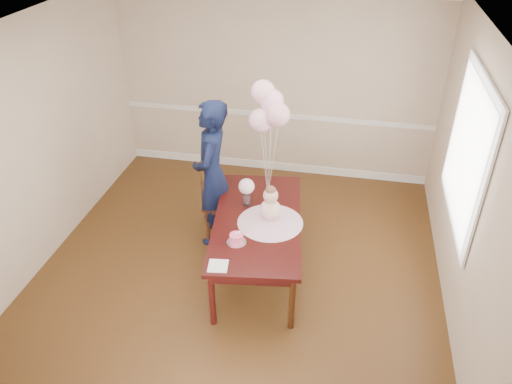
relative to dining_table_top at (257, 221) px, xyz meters
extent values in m
cube|color=#39210E|center=(-0.21, -0.17, -0.67)|extent=(4.50, 5.00, 0.00)
cube|color=white|center=(-0.21, -0.17, 2.03)|extent=(4.50, 5.00, 0.02)
cube|color=tan|center=(-0.21, 2.33, 0.68)|extent=(4.50, 0.02, 2.70)
cube|color=tan|center=(-2.46, -0.17, 0.68)|extent=(0.02, 5.00, 2.70)
cube|color=tan|center=(2.04, -0.17, 0.68)|extent=(0.02, 5.00, 2.70)
cube|color=silver|center=(-0.21, 2.32, 0.23)|extent=(4.50, 0.02, 0.07)
cube|color=white|center=(-0.21, 2.32, -0.61)|extent=(4.50, 0.02, 0.12)
cube|color=white|center=(2.02, 0.33, 0.88)|extent=(0.02, 1.66, 1.56)
cube|color=white|center=(2.00, 0.33, 0.88)|extent=(0.01, 1.50, 1.40)
cube|color=black|center=(0.00, 0.00, 0.00)|extent=(1.17, 1.97, 0.05)
cube|color=black|center=(0.00, 0.00, -0.07)|extent=(1.06, 1.86, 0.09)
cylinder|color=black|center=(-0.27, -0.90, -0.35)|extent=(0.07, 0.07, 0.65)
cylinder|color=black|center=(0.50, -0.80, -0.35)|extent=(0.07, 0.07, 0.65)
cylinder|color=black|center=(-0.50, 0.80, -0.35)|extent=(0.07, 0.07, 0.65)
cylinder|color=black|center=(0.27, 0.90, -0.35)|extent=(0.07, 0.07, 0.65)
cone|color=#D69DBD|center=(0.14, -0.03, 0.07)|extent=(0.79, 0.79, 0.09)
sphere|color=#FC9FBB|center=(0.14, -0.03, 0.19)|extent=(0.22, 0.22, 0.22)
sphere|color=beige|center=(0.14, -0.03, 0.37)|extent=(0.16, 0.16, 0.16)
sphere|color=brown|center=(0.14, -0.03, 0.42)|extent=(0.11, 0.11, 0.11)
cylinder|color=silver|center=(-0.13, -0.44, 0.03)|extent=(0.23, 0.23, 0.01)
cylinder|color=#FB4F7B|center=(-0.13, -0.44, 0.08)|extent=(0.16, 0.16, 0.09)
sphere|color=white|center=(-0.13, -0.44, 0.14)|extent=(0.03, 0.03, 0.03)
sphere|color=white|center=(-0.10, -0.42, 0.14)|extent=(0.03, 0.03, 0.03)
cylinder|color=silver|center=(-0.18, 0.26, 0.10)|extent=(0.10, 0.10, 0.15)
sphere|color=silver|center=(-0.18, 0.26, 0.26)|extent=(0.18, 0.18, 0.18)
cube|color=white|center=(-0.22, -0.83, 0.03)|extent=(0.21, 0.21, 0.01)
cylinder|color=silver|center=(0.02, 0.52, 0.03)|extent=(0.04, 0.04, 0.02)
sphere|color=#ECA7C2|center=(-0.07, 0.51, 0.95)|extent=(0.26, 0.26, 0.26)
sphere|color=#EAA6B4|center=(0.12, 0.49, 1.05)|extent=(0.26, 0.26, 0.26)
sphere|color=#FFB4D8|center=(0.03, 0.61, 1.14)|extent=(0.26, 0.26, 0.26)
sphere|color=#FFB4D2|center=(-0.06, 0.62, 1.23)|extent=(0.26, 0.26, 0.26)
cylinder|color=white|center=(-0.02, 0.51, 0.42)|extent=(0.08, 0.02, 0.78)
cylinder|color=white|center=(0.07, 0.50, 0.47)|extent=(0.10, 0.04, 0.87)
cylinder|color=white|center=(0.03, 0.57, 0.52)|extent=(0.01, 0.09, 0.96)
cylinder|color=silver|center=(-0.02, 0.57, 0.56)|extent=(0.09, 0.09, 1.05)
cube|color=#37180F|center=(-0.46, 0.53, -0.17)|extent=(0.56, 0.56, 0.06)
cylinder|color=#3A1C10|center=(-0.69, 0.36, -0.43)|extent=(0.05, 0.05, 0.48)
cylinder|color=#3A160F|center=(-0.29, 0.30, -0.43)|extent=(0.05, 0.05, 0.48)
cylinder|color=#3A2010|center=(-0.63, 0.76, -0.43)|extent=(0.05, 0.05, 0.48)
cylinder|color=black|center=(-0.23, 0.70, -0.43)|extent=(0.05, 0.05, 0.48)
cylinder|color=#3D2310|center=(-0.71, 0.36, 0.15)|extent=(0.05, 0.05, 0.62)
cylinder|color=#371D0F|center=(-0.65, 0.76, 0.15)|extent=(0.05, 0.05, 0.62)
cube|color=#33190E|center=(-0.68, 0.56, 0.02)|extent=(0.10, 0.45, 0.06)
cube|color=#321A0D|center=(-0.68, 0.56, 0.20)|extent=(0.10, 0.45, 0.06)
cube|color=#3A1C0F|center=(-0.68, 0.56, 0.37)|extent=(0.10, 0.45, 0.06)
imported|color=black|center=(-0.65, 0.51, 0.23)|extent=(0.50, 0.69, 1.80)
camera|label=1|loc=(0.85, -4.30, 3.15)|focal=35.00mm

